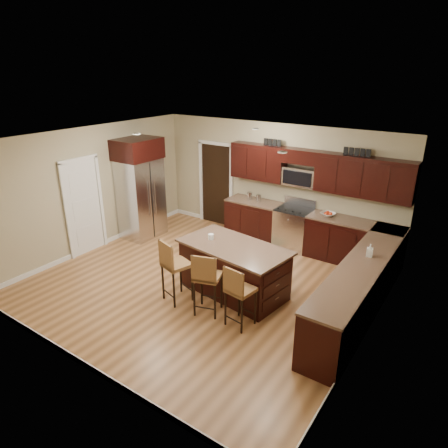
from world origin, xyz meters
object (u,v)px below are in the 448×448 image
Objects in this scene: island at (234,270)px; stool_left at (173,264)px; refrigerator at (140,188)px; stool_right at (238,290)px; range at (294,228)px; stool_mid at (206,277)px.

island is 1.12m from stool_left.
island is at bearing 68.32° from stool_left.
refrigerator is (-2.56, 1.80, 0.49)m from stool_left.
stool_left is 1.10× the size of stool_right.
range is 1.06× the size of stool_right.
stool_left is at bearing -35.13° from refrigerator.
island is at bearing -16.43° from refrigerator.
island is 1.82× the size of stool_left.
range is at bearing 23.23° from refrigerator.
stool_left is 1.03× the size of stool_mid.
range is 3.31m from stool_left.
range is at bearing 94.40° from stool_left.
range reaches higher than island.
stool_mid is 1.06× the size of stool_right.
stool_left reaches higher than stool_right.
stool_mid is at bearing -28.86° from refrigerator.
stool_left is (-0.74, -3.22, 0.24)m from range.
refrigerator is at bearing 171.32° from island.
range is 3.27m from stool_right.
stool_left reaches higher than range.
refrigerator is at bearing -156.77° from range.
range is 2.37m from island.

